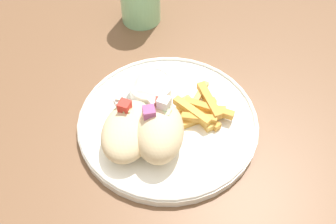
{
  "coord_description": "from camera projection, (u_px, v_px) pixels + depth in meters",
  "views": [
    {
      "loc": [
        -0.28,
        -0.31,
        1.27
      ],
      "look_at": [
        0.02,
        -0.06,
        0.79
      ],
      "focal_mm": 42.0,
      "sensor_mm": 36.0,
      "label": 1
    }
  ],
  "objects": [
    {
      "name": "fries_pile",
      "position": [
        198.0,
        111.0,
        0.63
      ],
      "size": [
        0.12,
        0.09,
        0.02
      ],
      "color": "gold",
      "rests_on": "plate"
    },
    {
      "name": "pita_sandwich_far",
      "position": [
        128.0,
        130.0,
        0.59
      ],
      "size": [
        0.14,
        0.12,
        0.06
      ],
      "rotation": [
        0.0,
        0.0,
        0.5
      ],
      "color": "beige",
      "rests_on": "plate"
    },
    {
      "name": "table",
      "position": [
        137.0,
        138.0,
        0.71
      ],
      "size": [
        1.39,
        1.39,
        0.75
      ],
      "color": "brown",
      "rests_on": "ground_plane"
    },
    {
      "name": "sauce_ramekin",
      "position": [
        151.0,
        89.0,
        0.65
      ],
      "size": [
        0.08,
        0.08,
        0.03
      ],
      "color": "white",
      "rests_on": "plate"
    },
    {
      "name": "pita_sandwich_near",
      "position": [
        159.0,
        131.0,
        0.58
      ],
      "size": [
        0.13,
        0.12,
        0.08
      ],
      "rotation": [
        0.0,
        0.0,
        0.65
      ],
      "color": "beige",
      "rests_on": "plate"
    },
    {
      "name": "plate",
      "position": [
        168.0,
        121.0,
        0.64
      ],
      "size": [
        0.29,
        0.29,
        0.02
      ],
      "color": "white",
      "rests_on": "table"
    }
  ]
}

